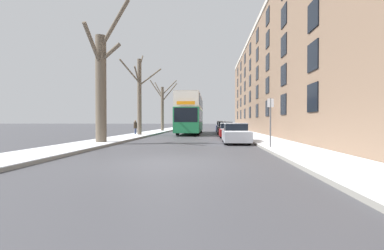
{
  "coord_description": "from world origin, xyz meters",
  "views": [
    {
      "loc": [
        1.63,
        -8.98,
        1.47
      ],
      "look_at": [
        -0.18,
        15.72,
        1.14
      ],
      "focal_mm": 24.0,
      "sensor_mm": 36.0,
      "label": 1
    }
  ],
  "objects_px": {
    "bare_tree_left_1": "(139,94)",
    "parked_car_2": "(225,128)",
    "parked_car_0": "(235,134)",
    "parked_car_1": "(229,131)",
    "pedestrian_left_sidewalk": "(135,127)",
    "parked_car_3": "(222,127)",
    "street_sign_post": "(270,120)",
    "bare_tree_left_0": "(102,84)",
    "double_decker_bus": "(190,112)",
    "bare_tree_left_2": "(163,106)"
  },
  "relations": [
    {
      "from": "bare_tree_left_1",
      "to": "parked_car_2",
      "type": "height_order",
      "value": "bare_tree_left_1"
    },
    {
      "from": "parked_car_0",
      "to": "parked_car_1",
      "type": "height_order",
      "value": "parked_car_0"
    },
    {
      "from": "pedestrian_left_sidewalk",
      "to": "parked_car_2",
      "type": "bearing_deg",
      "value": 95.28
    },
    {
      "from": "parked_car_3",
      "to": "pedestrian_left_sidewalk",
      "type": "distance_m",
      "value": 14.21
    },
    {
      "from": "parked_car_2",
      "to": "street_sign_post",
      "type": "height_order",
      "value": "street_sign_post"
    },
    {
      "from": "parked_car_0",
      "to": "parked_car_1",
      "type": "xyz_separation_m",
      "value": [
        0.0,
        6.31,
        -0.01
      ]
    },
    {
      "from": "street_sign_post",
      "to": "bare_tree_left_0",
      "type": "bearing_deg",
      "value": 165.31
    },
    {
      "from": "double_decker_bus",
      "to": "parked_car_2",
      "type": "distance_m",
      "value": 4.51
    },
    {
      "from": "parked_car_0",
      "to": "parked_car_3",
      "type": "distance_m",
      "value": 19.37
    },
    {
      "from": "double_decker_bus",
      "to": "parked_car_3",
      "type": "relative_size",
      "value": 2.72
    },
    {
      "from": "bare_tree_left_1",
      "to": "parked_car_3",
      "type": "xyz_separation_m",
      "value": [
        8.84,
        11.57,
        -3.56
      ]
    },
    {
      "from": "bare_tree_left_2",
      "to": "parked_car_0",
      "type": "xyz_separation_m",
      "value": [
        8.66,
        -19.21,
        -3.13
      ]
    },
    {
      "from": "parked_car_1",
      "to": "street_sign_post",
      "type": "bearing_deg",
      "value": -82.51
    },
    {
      "from": "parked_car_2",
      "to": "bare_tree_left_1",
      "type": "bearing_deg",
      "value": -150.0
    },
    {
      "from": "parked_car_0",
      "to": "parked_car_2",
      "type": "height_order",
      "value": "parked_car_2"
    },
    {
      "from": "parked_car_2",
      "to": "bare_tree_left_0",
      "type": "bearing_deg",
      "value": -121.04
    },
    {
      "from": "bare_tree_left_2",
      "to": "parked_car_1",
      "type": "bearing_deg",
      "value": -56.14
    },
    {
      "from": "bare_tree_left_2",
      "to": "parked_car_2",
      "type": "xyz_separation_m",
      "value": [
        8.66,
        -6.3,
        -3.09
      ]
    },
    {
      "from": "street_sign_post",
      "to": "double_decker_bus",
      "type": "bearing_deg",
      "value": 107.75
    },
    {
      "from": "bare_tree_left_0",
      "to": "parked_car_3",
      "type": "xyz_separation_m",
      "value": [
        8.69,
        20.9,
        -3.19
      ]
    },
    {
      "from": "bare_tree_left_1",
      "to": "parked_car_0",
      "type": "bearing_deg",
      "value": -41.42
    },
    {
      "from": "double_decker_bus",
      "to": "parked_car_1",
      "type": "bearing_deg",
      "value": -58.26
    },
    {
      "from": "bare_tree_left_0",
      "to": "bare_tree_left_2",
      "type": "bearing_deg",
      "value": 89.92
    },
    {
      "from": "bare_tree_left_0",
      "to": "pedestrian_left_sidewalk",
      "type": "distance_m",
      "value": 10.89
    },
    {
      "from": "parked_car_3",
      "to": "pedestrian_left_sidewalk",
      "type": "xyz_separation_m",
      "value": [
        -9.6,
        -10.48,
        0.17
      ]
    },
    {
      "from": "pedestrian_left_sidewalk",
      "to": "double_decker_bus",
      "type": "bearing_deg",
      "value": 108.86
    },
    {
      "from": "bare_tree_left_1",
      "to": "street_sign_post",
      "type": "xyz_separation_m",
      "value": [
        10.22,
        -11.97,
        -2.74
      ]
    },
    {
      "from": "bare_tree_left_0",
      "to": "parked_car_1",
      "type": "xyz_separation_m",
      "value": [
        8.69,
        7.84,
        -3.27
      ]
    },
    {
      "from": "double_decker_bus",
      "to": "parked_car_0",
      "type": "bearing_deg",
      "value": -72.42
    },
    {
      "from": "street_sign_post",
      "to": "parked_car_2",
      "type": "bearing_deg",
      "value": 94.61
    },
    {
      "from": "double_decker_bus",
      "to": "pedestrian_left_sidewalk",
      "type": "height_order",
      "value": "double_decker_bus"
    },
    {
      "from": "bare_tree_left_1",
      "to": "street_sign_post",
      "type": "bearing_deg",
      "value": -49.52
    },
    {
      "from": "bare_tree_left_0",
      "to": "parked_car_1",
      "type": "distance_m",
      "value": 12.15
    },
    {
      "from": "bare_tree_left_0",
      "to": "street_sign_post",
      "type": "distance_m",
      "value": 10.67
    },
    {
      "from": "bare_tree_left_2",
      "to": "pedestrian_left_sidewalk",
      "type": "bearing_deg",
      "value": -95.22
    },
    {
      "from": "bare_tree_left_0",
      "to": "parked_car_0",
      "type": "xyz_separation_m",
      "value": [
        8.69,
        1.53,
        -3.26
      ]
    },
    {
      "from": "bare_tree_left_1",
      "to": "street_sign_post",
      "type": "distance_m",
      "value": 15.98
    },
    {
      "from": "bare_tree_left_0",
      "to": "pedestrian_left_sidewalk",
      "type": "height_order",
      "value": "bare_tree_left_0"
    },
    {
      "from": "parked_car_2",
      "to": "street_sign_post",
      "type": "relative_size",
      "value": 1.71
    },
    {
      "from": "parked_car_1",
      "to": "bare_tree_left_1",
      "type": "bearing_deg",
      "value": 170.4
    },
    {
      "from": "bare_tree_left_1",
      "to": "bare_tree_left_2",
      "type": "relative_size",
      "value": 1.14
    },
    {
      "from": "parked_car_1",
      "to": "pedestrian_left_sidewalk",
      "type": "distance_m",
      "value": 9.95
    },
    {
      "from": "parked_car_1",
      "to": "parked_car_0",
      "type": "bearing_deg",
      "value": -90.0
    },
    {
      "from": "bare_tree_left_1",
      "to": "double_decker_bus",
      "type": "relative_size",
      "value": 0.74
    },
    {
      "from": "bare_tree_left_0",
      "to": "parked_car_1",
      "type": "relative_size",
      "value": 2.1
    },
    {
      "from": "parked_car_2",
      "to": "pedestrian_left_sidewalk",
      "type": "relative_size",
      "value": 2.86
    },
    {
      "from": "parked_car_3",
      "to": "street_sign_post",
      "type": "distance_m",
      "value": 23.59
    },
    {
      "from": "double_decker_bus",
      "to": "parked_car_1",
      "type": "height_order",
      "value": "double_decker_bus"
    },
    {
      "from": "bare_tree_left_2",
      "to": "parked_car_1",
      "type": "relative_size",
      "value": 1.77
    },
    {
      "from": "double_decker_bus",
      "to": "parked_car_0",
      "type": "relative_size",
      "value": 2.82
    }
  ]
}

